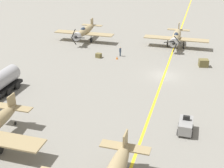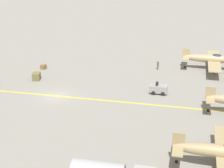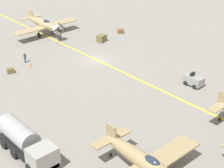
# 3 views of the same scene
# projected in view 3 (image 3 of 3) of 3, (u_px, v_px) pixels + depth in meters

# --- Properties ---
(ground_plane) EXTENTS (400.00, 400.00, 0.00)m
(ground_plane) POSITION_uv_depth(u_px,v_px,m) (97.00, 60.00, 56.89)
(ground_plane) COLOR gray
(taxiway_stripe) EXTENTS (0.30, 160.00, 0.01)m
(taxiway_stripe) POSITION_uv_depth(u_px,v_px,m) (97.00, 60.00, 56.89)
(taxiway_stripe) COLOR yellow
(taxiway_stripe) RESTS_ON ground
(airplane_far_right) EXTENTS (12.00, 9.98, 3.65)m
(airplane_far_right) POSITION_uv_depth(u_px,v_px,m) (146.00, 163.00, 32.59)
(airplane_far_right) COLOR #9A865D
(airplane_far_right) RESTS_ON ground
(airplane_near_center) EXTENTS (12.00, 9.98, 3.65)m
(airplane_near_center) POSITION_uv_depth(u_px,v_px,m) (44.00, 24.00, 65.72)
(airplane_near_center) COLOR tan
(airplane_near_center) RESTS_ON ground
(fuel_tanker) EXTENTS (2.67, 8.00, 2.98)m
(fuel_tanker) POSITION_uv_depth(u_px,v_px,m) (26.00, 142.00, 36.02)
(fuel_tanker) COLOR black
(fuel_tanker) RESTS_ON ground
(tow_tractor) EXTENTS (1.57, 2.60, 1.79)m
(tow_tractor) POSITION_uv_depth(u_px,v_px,m) (194.00, 80.00, 49.27)
(tow_tractor) COLOR gray
(tow_tractor) RESTS_ON ground
(ground_crew_inspecting) EXTENTS (0.36, 0.36, 1.65)m
(ground_crew_inspecting) POSITION_uv_depth(u_px,v_px,m) (25.00, 57.00, 55.70)
(ground_crew_inspecting) COLOR #334256
(ground_crew_inspecting) RESTS_ON ground
(supply_crate_by_tanker) EXTENTS (1.68, 1.50, 1.21)m
(supply_crate_by_tanker) POSITION_uv_depth(u_px,v_px,m) (102.00, 38.00, 63.48)
(supply_crate_by_tanker) COLOR brown
(supply_crate_by_tanker) RESTS_ON ground
(supply_crate_mid_lane) EXTENTS (1.07, 0.95, 0.76)m
(supply_crate_mid_lane) POSITION_uv_depth(u_px,v_px,m) (10.00, 71.00, 52.77)
(supply_crate_mid_lane) COLOR brown
(supply_crate_mid_lane) RESTS_ON ground
(supply_crate_outboard) EXTENTS (1.12, 1.00, 0.79)m
(supply_crate_outboard) POSITION_uv_depth(u_px,v_px,m) (121.00, 31.00, 67.29)
(supply_crate_outboard) COLOR brown
(supply_crate_outboard) RESTS_ON ground
(traffic_cone) EXTENTS (0.36, 0.36, 0.55)m
(traffic_cone) POSITION_uv_depth(u_px,v_px,m) (30.00, 65.00, 54.82)
(traffic_cone) COLOR orange
(traffic_cone) RESTS_ON ground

